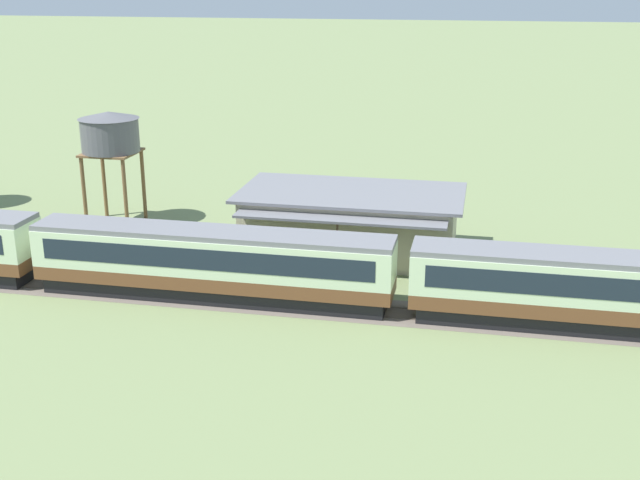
% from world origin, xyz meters
% --- Properties ---
extents(passenger_train, '(108.85, 2.99, 4.14)m').
position_xyz_m(passenger_train, '(-31.36, -0.93, 2.30)').
color(passenger_train, brown).
rests_on(passenger_train, ground_plane).
extents(railway_track, '(151.33, 3.60, 0.04)m').
position_xyz_m(railway_track, '(-30.55, -0.93, 0.01)').
color(railway_track, '#665B51').
rests_on(railway_track, ground_plane).
extents(station_building, '(14.79, 9.26, 4.26)m').
position_xyz_m(station_building, '(-25.15, 8.60, 2.16)').
color(station_building, '#BCB293').
rests_on(station_building, ground_plane).
extents(water_tower, '(4.41, 4.41, 8.45)m').
position_xyz_m(water_tower, '(-43.57, 11.64, 6.81)').
color(water_tower, brown).
rests_on(water_tower, ground_plane).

